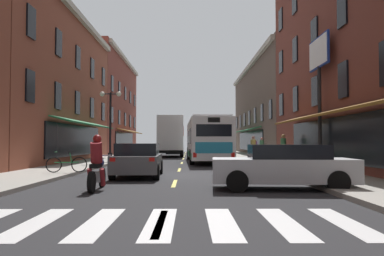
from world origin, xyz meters
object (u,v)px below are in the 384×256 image
transit_bus (206,140)px  street_lamp_twin (110,122)px  sedan_near (138,160)px  pedestrian_near (253,148)px  pedestrian_far (283,148)px  billboard_sign (319,69)px  sedan_far (174,148)px  sedan_mid (283,166)px  box_truck (171,136)px  bicycle_near (67,164)px  motorcycle_rider (97,167)px  pedestrian_mid (262,148)px

transit_bus → street_lamp_twin: bearing=-158.2°
sedan_near → pedestrian_near: pedestrian_near is taller
transit_bus → pedestrian_far: size_ratio=6.52×
billboard_sign → pedestrian_near: bearing=106.2°
billboard_sign → sedan_far: billboard_sign is taller
sedan_mid → street_lamp_twin: (-8.08, 13.58, 2.03)m
box_truck → street_lamp_twin: 13.01m
box_truck → sedan_near: 21.88m
sedan_mid → pedestrian_far: pedestrian_far is taller
pedestrian_far → bicycle_near: bearing=-137.1°
pedestrian_near → street_lamp_twin: street_lamp_twin is taller
motorcycle_rider → street_lamp_twin: (-2.46, 13.77, 2.02)m
transit_bus → street_lamp_twin: 7.05m
box_truck → sedan_mid: 26.59m
transit_bus → street_lamp_twin: size_ratio=2.54×
pedestrian_near → pedestrian_mid: 4.58m
sedan_mid → street_lamp_twin: 15.94m
pedestrian_far → street_lamp_twin: size_ratio=0.39×
box_truck → pedestrian_far: box_truck is taller
sedan_far → pedestrian_mid: pedestrian_mid is taller
motorcycle_rider → street_lamp_twin: street_lamp_twin is taller
sedan_near → pedestrian_mid: bearing=61.7°
street_lamp_twin → pedestrian_far: bearing=-1.9°
pedestrian_far → transit_bus: bearing=155.1°
pedestrian_mid → street_lamp_twin: 12.45m
billboard_sign → transit_bus: 10.81m
street_lamp_twin → sedan_mid: bearing=-59.2°
sedan_near → pedestrian_far: size_ratio=2.41×
sedan_near → sedan_far: bearing=89.5°
transit_bus → box_truck: size_ratio=1.59×
street_lamp_twin → billboard_sign: bearing=-27.7°
sedan_far → transit_bus: bearing=-81.0°
sedan_near → sedan_mid: (4.99, -4.29, -0.00)m
bicycle_near → pedestrian_far: (11.37, 8.43, 0.57)m
sedan_near → box_truck: bearing=89.3°
bicycle_near → street_lamp_twin: size_ratio=0.37×
sedan_far → motorcycle_rider: motorcycle_rider is taller
pedestrian_near → pedestrian_far: size_ratio=0.95×
pedestrian_near → pedestrian_mid: size_ratio=1.03×
sedan_near → street_lamp_twin: 10.00m
transit_bus → bicycle_near: transit_bus is taller
transit_bus → motorcycle_rider: (-4.00, -16.36, -0.91)m
billboard_sign → pedestrian_far: bearing=94.1°
sedan_mid → street_lamp_twin: street_lamp_twin is taller
transit_bus → pedestrian_far: transit_bus is taller
billboard_sign → box_truck: size_ratio=0.89×
sedan_near → motorcycle_rider: size_ratio=2.10×
billboard_sign → sedan_near: 10.21m
billboard_sign → sedan_near: (-8.66, -3.13, -4.42)m
sedan_far → motorcycle_rider: size_ratio=2.08×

